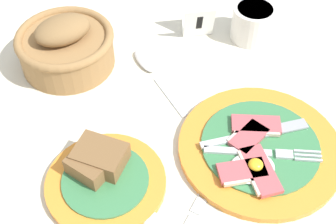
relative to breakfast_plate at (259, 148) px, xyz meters
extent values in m
plane|color=beige|center=(-0.10, 0.00, -0.01)|extent=(3.00, 3.00, 0.00)
cylinder|color=orange|center=(0.00, 0.00, 0.00)|extent=(0.27, 0.27, 0.01)
cylinder|color=#3D7F4C|center=(0.00, 0.00, 0.00)|extent=(0.19, 0.19, 0.00)
cube|color=#BC5156|center=(-0.02, -0.05, 0.01)|extent=(0.04, 0.09, 0.01)
cube|color=beige|center=(-0.03, -0.05, 0.01)|extent=(0.01, 0.08, 0.01)
cube|color=#BC5156|center=(0.01, 0.04, 0.01)|extent=(0.09, 0.06, 0.01)
cube|color=beige|center=(0.00, 0.02, 0.01)|extent=(0.07, 0.04, 0.01)
cube|color=#BC5156|center=(-0.01, 0.02, 0.01)|extent=(0.08, 0.07, 0.01)
cube|color=beige|center=(-0.02, 0.03, 0.01)|extent=(0.06, 0.04, 0.01)
cube|color=#BC5156|center=(-0.05, -0.04, 0.01)|extent=(0.08, 0.04, 0.01)
cube|color=beige|center=(-0.05, -0.06, 0.01)|extent=(0.07, 0.02, 0.01)
ellipsoid|color=white|center=(-0.03, -0.04, 0.01)|extent=(0.07, 0.06, 0.01)
ellipsoid|color=yellow|center=(-0.02, -0.04, 0.02)|extent=(0.02, 0.02, 0.01)
cube|color=silver|center=(-0.04, 0.00, 0.01)|extent=(0.11, 0.05, 0.00)
cube|color=silver|center=(0.03, -0.03, 0.01)|extent=(0.03, 0.02, 0.00)
cube|color=silver|center=(0.06, -0.05, 0.01)|extent=(0.04, 0.02, 0.00)
cube|color=silver|center=(0.06, -0.04, 0.01)|extent=(0.04, 0.02, 0.00)
cube|color=silver|center=(0.07, -0.03, 0.01)|extent=(0.04, 0.02, 0.00)
cube|color=silver|center=(-0.04, 0.02, 0.01)|extent=(0.11, 0.01, 0.00)
cube|color=#9EA0A5|center=(0.05, 0.02, 0.01)|extent=(0.08, 0.02, 0.00)
cylinder|color=orange|center=(-0.25, 0.00, 0.00)|extent=(0.19, 0.19, 0.01)
cylinder|color=#3D7F4C|center=(-0.25, 0.00, 0.00)|extent=(0.13, 0.13, 0.00)
cube|color=brown|center=(-0.25, 0.03, 0.02)|extent=(0.10, 0.09, 0.03)
cube|color=brown|center=(-0.27, 0.02, 0.02)|extent=(0.07, 0.08, 0.03)
cylinder|color=white|center=(0.10, 0.28, 0.03)|extent=(0.09, 0.09, 0.07)
cylinder|color=white|center=(0.10, 0.28, 0.06)|extent=(0.07, 0.07, 0.01)
cylinder|color=olive|center=(-0.27, 0.30, 0.02)|extent=(0.18, 0.18, 0.06)
torus|color=olive|center=(-0.27, 0.30, 0.05)|extent=(0.18, 0.18, 0.02)
ellipsoid|color=olive|center=(-0.27, 0.30, 0.07)|extent=(0.12, 0.10, 0.04)
cube|color=white|center=(-0.01, 0.30, 0.03)|extent=(0.06, 0.03, 0.07)
cube|color=white|center=(0.00, 0.33, 0.03)|extent=(0.06, 0.03, 0.07)
cube|color=black|center=(-0.01, 0.30, 0.03)|extent=(0.01, 0.01, 0.04)
cube|color=silver|center=(-0.11, 0.16, -0.01)|extent=(0.04, 0.11, 0.01)
ellipsoid|color=silver|center=(-0.13, 0.26, 0.00)|extent=(0.04, 0.07, 0.01)
ellipsoid|color=silver|center=(-0.20, -0.08, 0.00)|extent=(0.06, 0.07, 0.01)
cube|color=silver|center=(-0.12, -0.07, -0.01)|extent=(0.03, 0.03, 0.01)
cube|color=silver|center=(-0.09, -0.05, -0.01)|extent=(0.03, 0.03, 0.00)
cube|color=silver|center=(-0.10, -0.04, -0.01)|extent=(0.03, 0.03, 0.00)
cube|color=silver|center=(-0.11, -0.04, -0.01)|extent=(0.03, 0.03, 0.00)
camera|label=1|loc=(-0.26, -0.40, 0.60)|focal=50.00mm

